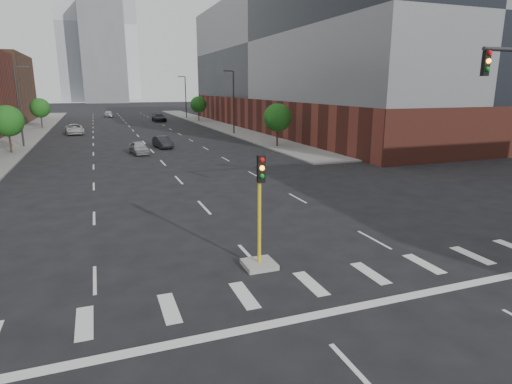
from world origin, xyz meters
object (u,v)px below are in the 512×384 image
car_near_left (139,148)px  car_deep_right (159,118)px  car_far_left (75,129)px  car_mid_right (163,142)px  car_distant (108,114)px  median_traffic_signal (260,243)px

car_near_left → car_deep_right: size_ratio=0.72×
car_far_left → car_mid_right: bearing=-67.7°
car_near_left → car_distant: car_distant is taller
median_traffic_signal → car_mid_right: 35.09m
car_near_left → car_distant: 60.01m
median_traffic_signal → car_far_left: bearing=98.9°
car_far_left → car_deep_right: 24.74m
median_traffic_signal → car_near_left: (-1.50, 31.26, -0.31)m
car_far_left → car_distant: 37.38m
car_mid_right → car_deep_right: car_deep_right is taller
car_mid_right → car_far_left: (-10.01, 19.30, 0.08)m
median_traffic_signal → car_near_left: median_traffic_signal is taller
car_far_left → median_traffic_signal: bearing=-86.2°
car_mid_right → car_far_left: bearing=108.4°
car_deep_right → car_distant: (-9.09, 17.24, -0.01)m
car_far_left → car_deep_right: car_deep_right is taller
car_near_left → car_mid_right: bearing=45.1°
median_traffic_signal → car_far_left: size_ratio=0.83×
car_distant → car_mid_right: bearing=-85.4°
car_far_left → car_deep_right: bearing=47.6°
car_near_left → car_distant: (-1.09, 60.00, 0.11)m
car_near_left → car_mid_right: size_ratio=0.97×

